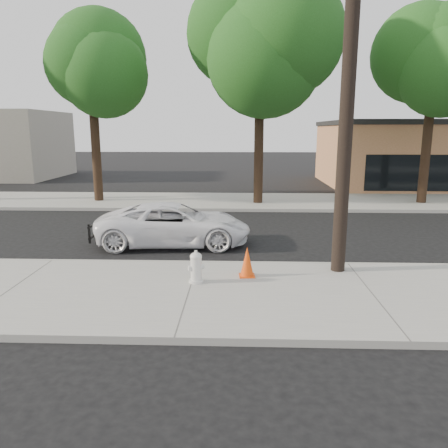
{
  "coord_description": "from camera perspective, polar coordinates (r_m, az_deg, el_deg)",
  "views": [
    {
      "loc": [
        1.1,
        -13.35,
        3.63
      ],
      "look_at": [
        0.66,
        -1.21,
        1.0
      ],
      "focal_mm": 35.0,
      "sensor_mm": 36.0,
      "label": 1
    }
  ],
  "objects": [
    {
      "name": "utility_pole",
      "position": [
        10.99,
        15.93,
        17.34
      ],
      "size": [
        1.4,
        0.34,
        9.0
      ],
      "color": "black",
      "rests_on": "near_sidewalk"
    },
    {
      "name": "tree_d",
      "position": [
        23.33,
        26.34,
        17.75
      ],
      "size": [
        4.5,
        4.35,
        8.75
      ],
      "color": "black",
      "rests_on": "far_sidewalk"
    },
    {
      "name": "fire_hydrant",
      "position": [
        10.18,
        -3.67,
        -5.75
      ],
      "size": [
        0.39,
        0.35,
        0.72
      ],
      "rotation": [
        0.0,
        0.0,
        0.38
      ],
      "color": "silver",
      "rests_on": "near_sidewalk"
    },
    {
      "name": "ground",
      "position": [
        13.88,
        -2.56,
        -2.96
      ],
      "size": [
        120.0,
        120.0,
        0.0
      ],
      "primitive_type": "plane",
      "color": "black",
      "rests_on": "ground"
    },
    {
      "name": "tree_b",
      "position": [
        22.64,
        -16.57,
        18.13
      ],
      "size": [
        4.34,
        4.2,
        8.45
      ],
      "color": "black",
      "rests_on": "far_sidewalk"
    },
    {
      "name": "tree_c",
      "position": [
        21.27,
        5.4,
        21.04
      ],
      "size": [
        4.96,
        4.8,
        9.55
      ],
      "color": "black",
      "rests_on": "far_sidewalk"
    },
    {
      "name": "near_sidewalk",
      "position": [
        9.79,
        -4.6,
        -9.13
      ],
      "size": [
        90.0,
        4.4,
        0.15
      ],
      "primitive_type": "cube",
      "color": "gray",
      "rests_on": "ground"
    },
    {
      "name": "police_cruiser",
      "position": [
        14.03,
        -6.5,
        -0.03
      ],
      "size": [
        4.99,
        2.56,
        1.35
      ],
      "primitive_type": "imported",
      "rotation": [
        0.0,
        0.0,
        1.64
      ],
      "color": "white",
      "rests_on": "ground"
    },
    {
      "name": "far_sidewalk",
      "position": [
        22.17,
        -0.81,
        2.99
      ],
      "size": [
        90.0,
        5.0,
        0.15
      ],
      "primitive_type": "cube",
      "color": "gray",
      "rests_on": "ground"
    },
    {
      "name": "traffic_cone",
      "position": [
        10.58,
        3.03,
        -4.99
      ],
      "size": [
        0.4,
        0.4,
        0.73
      ],
      "rotation": [
        0.0,
        0.0,
        0.07
      ],
      "color": "#E3450B",
      "rests_on": "near_sidewalk"
    },
    {
      "name": "curb_near",
      "position": [
        11.85,
        -3.38,
        -5.26
      ],
      "size": [
        90.0,
        0.12,
        0.16
      ],
      "primitive_type": "cube",
      "color": "#9E9B93",
      "rests_on": "ground"
    }
  ]
}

